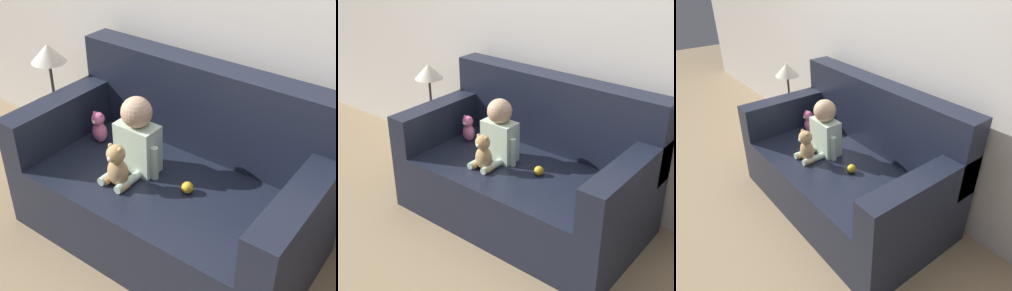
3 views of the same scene
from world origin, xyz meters
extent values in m
plane|color=#9E8460|center=(0.00, 0.00, 0.00)|extent=(12.00, 12.00, 0.00)
cube|color=silver|center=(0.00, 0.53, 1.30)|extent=(8.00, 0.05, 2.60)
cube|color=black|center=(0.00, 0.00, 0.21)|extent=(1.63, 0.89, 0.42)
cube|color=black|center=(0.00, 0.35, 0.69)|extent=(1.63, 0.18, 0.53)
cube|color=black|center=(-0.74, 0.00, 0.56)|extent=(0.16, 0.89, 0.28)
cube|color=black|center=(0.74, 0.00, 0.56)|extent=(0.16, 0.89, 0.28)
cube|color=silver|center=(-0.18, -0.03, 0.56)|extent=(0.23, 0.13, 0.27)
sphere|color=tan|center=(-0.18, -0.03, 0.77)|extent=(0.17, 0.17, 0.17)
cylinder|color=silver|center=(-0.24, -0.18, 0.44)|extent=(0.04, 0.17, 0.04)
cylinder|color=silver|center=(-0.12, -0.18, 0.44)|extent=(0.04, 0.17, 0.04)
cylinder|color=silver|center=(-0.31, -0.05, 0.52)|extent=(0.04, 0.04, 0.19)
cylinder|color=silver|center=(-0.05, -0.05, 0.52)|extent=(0.04, 0.04, 0.19)
ellipsoid|color=tan|center=(-0.17, -0.20, 0.50)|extent=(0.12, 0.10, 0.16)
sphere|color=tan|center=(-0.17, -0.21, 0.62)|extent=(0.10, 0.10, 0.10)
sphere|color=tan|center=(-0.20, -0.21, 0.65)|extent=(0.03, 0.03, 0.03)
sphere|color=tan|center=(-0.14, -0.21, 0.65)|extent=(0.03, 0.03, 0.03)
sphere|color=beige|center=(-0.17, -0.25, 0.61)|extent=(0.03, 0.03, 0.03)
cylinder|color=tan|center=(-0.22, -0.22, 0.44)|extent=(0.04, 0.06, 0.04)
cylinder|color=tan|center=(-0.12, -0.22, 0.44)|extent=(0.04, 0.06, 0.04)
ellipsoid|color=#DB6699|center=(-0.54, 0.05, 0.48)|extent=(0.10, 0.08, 0.13)
sphere|color=#DB6699|center=(-0.54, 0.05, 0.58)|extent=(0.08, 0.08, 0.08)
sphere|color=#DB6699|center=(-0.57, 0.05, 0.61)|extent=(0.02, 0.02, 0.02)
sphere|color=#DB6699|center=(-0.51, 0.05, 0.61)|extent=(0.02, 0.02, 0.02)
sphere|color=beige|center=(-0.54, 0.01, 0.57)|extent=(0.03, 0.03, 0.03)
sphere|color=gold|center=(0.16, -0.04, 0.45)|extent=(0.06, 0.06, 0.06)
cylinder|color=brown|center=(-1.03, 0.15, 0.46)|extent=(0.32, 0.32, 0.03)
cylinder|color=brown|center=(-1.03, 0.15, 0.22)|extent=(0.04, 0.04, 0.45)
cylinder|color=#4C4742|center=(-1.03, 0.15, 0.49)|extent=(0.12, 0.12, 0.03)
cylinder|color=#4C4742|center=(-1.03, 0.15, 0.64)|extent=(0.02, 0.02, 0.27)
cone|color=beige|center=(-1.03, 0.15, 0.83)|extent=(0.22, 0.22, 0.12)
camera|label=1|loc=(1.20, -1.61, 1.92)|focal=50.00mm
camera|label=2|loc=(1.63, -2.19, 1.91)|focal=50.00mm
camera|label=3|loc=(1.62, -1.25, 1.75)|focal=35.00mm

